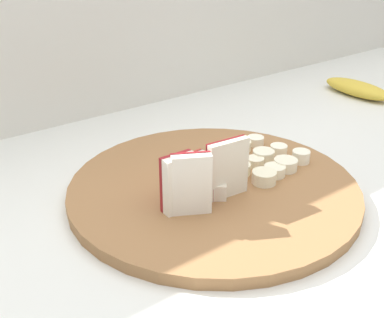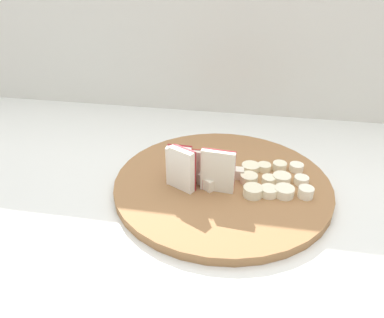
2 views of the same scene
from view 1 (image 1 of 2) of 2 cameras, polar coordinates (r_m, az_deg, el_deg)
The scene contains 6 objects.
tile_backsplash at distance 1.00m, azimuth -6.94°, elevation -8.23°, with size 2.40×0.04×1.25m, color silver.
cutting_board at distance 0.59m, azimuth 2.50°, elevation -3.49°, with size 0.34×0.34×0.01m, color olive.
apple_wedge_fan at distance 0.53m, azimuth 0.74°, elevation -2.22°, with size 0.11×0.05×0.07m.
apple_dice_pile at distance 0.57m, azimuth 1.93°, elevation -2.63°, with size 0.07×0.07×0.02m.
banana_slice_rows at distance 0.63m, azimuth 7.97°, elevation -0.11°, with size 0.11×0.11×0.02m.
banana_peel at distance 0.97m, azimuth 18.68°, elevation 7.78°, with size 0.14×0.05×0.03m, color gold.
Camera 1 is at (-0.40, -0.38, 1.19)m, focal length 45.81 mm.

